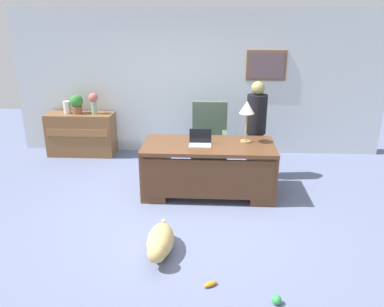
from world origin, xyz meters
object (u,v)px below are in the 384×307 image
object	(u,v)px
person_standing	(256,130)
dog_lying	(160,242)
armchair	(209,141)
credenza	(82,134)
vase_empty	(67,107)
dog_toy_ball	(277,300)
laptop	(200,141)
vase_with_flowers	(94,101)
desk	(208,167)
desk_lamp	(247,110)
dog_toy_bone	(210,284)
potted_plant	(77,103)

from	to	relation	value
person_standing	dog_lying	xyz separation A→B (m)	(-1.26, -2.30, -0.67)
armchair	dog_lying	size ratio (longest dim) A/B	1.48
credenza	person_standing	xyz separation A→B (m)	(3.21, -0.96, 0.42)
vase_empty	dog_toy_ball	xyz separation A→B (m)	(3.38, -3.99, -0.88)
dog_lying	dog_toy_ball	bearing A→B (deg)	-31.58
laptop	vase_with_flowers	distance (m)	2.65
desk	vase_with_flowers	world-z (taller)	vase_with_flowers
armchair	vase_empty	world-z (taller)	armchair
desk	desk_lamp	distance (m)	1.01
credenza	vase_with_flowers	distance (m)	0.71
person_standing	dog_toy_bone	distance (m)	3.01
person_standing	dog_lying	size ratio (longest dim) A/B	2.03
dog_lying	dog_toy_bone	size ratio (longest dim) A/B	5.38
dog_lying	vase_empty	xyz separation A→B (m)	(-2.18, 3.26, 0.77)
person_standing	laptop	world-z (taller)	person_standing
dog_lying	potted_plant	distance (m)	3.91
dog_lying	vase_empty	bearing A→B (deg)	123.87
dog_toy_bone	armchair	bearing A→B (deg)	91.11
dog_lying	desk_lamp	distance (m)	2.34
vase_empty	armchair	bearing A→B (deg)	-12.60
credenza	potted_plant	world-z (taller)	potted_plant
desk	dog_lying	xyz separation A→B (m)	(-0.51, -1.62, -0.27)
armchair	dog_toy_ball	distance (m)	3.48
dog_lying	laptop	xyz separation A→B (m)	(0.39, 1.60, 0.68)
credenza	person_standing	distance (m)	3.38
desk_lamp	laptop	bearing A→B (deg)	-165.42
laptop	vase_empty	xyz separation A→B (m)	(-2.57, 1.66, 0.09)
vase_empty	dog_toy_ball	distance (m)	5.30
desk_lamp	dog_toy_bone	world-z (taller)	desk_lamp
armchair	potted_plant	xyz separation A→B (m)	(-2.50, 0.60, 0.50)
laptop	potted_plant	world-z (taller)	potted_plant
person_standing	laptop	xyz separation A→B (m)	(-0.87, -0.70, 0.01)
vase_empty	dog_toy_ball	world-z (taller)	vase_empty
dog_lying	vase_with_flowers	distance (m)	3.76
armchair	person_standing	xyz separation A→B (m)	(0.75, -0.36, 0.31)
dog_toy_bone	laptop	bearing A→B (deg)	94.96
dog_lying	vase_with_flowers	xyz separation A→B (m)	(-1.67, 3.26, 0.90)
vase_with_flowers	dog_toy_bone	world-z (taller)	vase_with_flowers
dog_lying	desk_lamp	size ratio (longest dim) A/B	1.28
person_standing	vase_with_flowers	world-z (taller)	person_standing
desk_lamp	vase_with_flowers	distance (m)	3.11
person_standing	dog_toy_ball	distance (m)	3.13
desk	dog_toy_bone	xyz separation A→B (m)	(0.06, -2.13, -0.40)
credenza	desk_lamp	world-z (taller)	desk_lamp
laptop	dog_toy_bone	xyz separation A→B (m)	(0.18, -2.12, -0.81)
person_standing	dog_lying	bearing A→B (deg)	-118.71
dog_lying	potted_plant	world-z (taller)	potted_plant
dog_lying	dog_toy_ball	world-z (taller)	dog_lying
person_standing	dog_lying	distance (m)	2.70
desk	vase_empty	size ratio (longest dim) A/B	8.21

